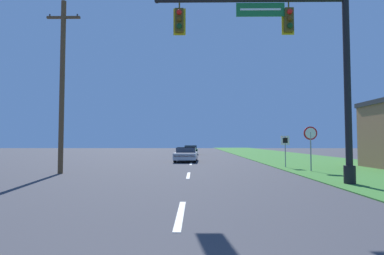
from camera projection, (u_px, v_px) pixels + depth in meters
grass_verge_right at (294, 158)px, 30.73m from camera, size 10.00×110.00×0.04m
road_center_line at (191, 164)px, 22.86m from camera, size 0.16×34.80×0.01m
signal_mast at (302, 60)px, 11.96m from camera, size 7.94×0.47×8.24m
car_ahead at (186, 154)px, 25.72m from camera, size 1.98×4.66×1.19m
far_car at (191, 150)px, 40.11m from camera, size 1.82×4.58×1.19m
stop_sign at (311, 138)px, 16.89m from camera, size 0.76×0.07×2.50m
route_sign_post at (285, 144)px, 19.37m from camera, size 0.55×0.06×2.03m
utility_pole_near at (62, 83)px, 15.99m from camera, size 1.80×0.26×9.30m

